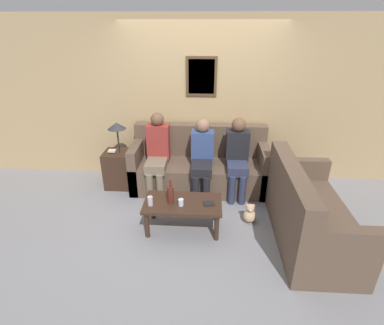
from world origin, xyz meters
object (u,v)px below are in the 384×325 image
couch_main (199,167)px  teddy_bear (250,214)px  drinking_glass (181,202)px  coffee_table (183,206)px  couch_side (307,215)px  person_right (237,155)px  wine_bottle (171,194)px  person_middle (202,156)px  person_left (157,151)px

couch_main → teddy_bear: 1.22m
drinking_glass → coffee_table: bearing=78.4°
couch_side → couch_main: bearing=47.4°
drinking_glass → person_right: 1.29m
couch_side → wine_bottle: (-1.68, 0.09, 0.18)m
couch_main → person_middle: size_ratio=1.81×
couch_main → couch_side: size_ratio=1.26×
couch_main → coffee_table: size_ratio=2.16×
drinking_glass → person_right: person_right is taller
couch_main → coffee_table: couch_main is taller
wine_bottle → drinking_glass: (0.13, -0.06, -0.08)m
drinking_glass → teddy_bear: 1.00m
couch_side → person_right: person_right is taller
coffee_table → person_left: bearing=115.9°
person_middle → person_right: size_ratio=0.98×
wine_bottle → teddy_bear: bearing=11.3°
coffee_table → teddy_bear: 0.94m
drinking_glass → teddy_bear: size_ratio=0.32×
wine_bottle → teddy_bear: 1.13m
person_left → person_middle: 0.69m
wine_bottle → person_right: (0.89, 0.96, 0.13)m
coffee_table → person_right: bearing=52.0°
drinking_glass → teddy_bear: bearing=16.8°
couch_side → teddy_bear: bearing=64.9°
couch_side → coffee_table: (-1.53, 0.10, 0.00)m
coffee_table → teddy_bear: bearing=12.5°
wine_bottle → person_left: 1.05m
coffee_table → wine_bottle: size_ratio=3.04×
person_middle → person_right: (0.53, 0.02, 0.02)m
coffee_table → wine_bottle: 0.24m
person_middle → teddy_bear: person_middle is taller
coffee_table → person_left: size_ratio=0.80×
wine_bottle → drinking_glass: size_ratio=3.62×
couch_main → person_right: (0.58, -0.20, 0.32)m
couch_main → person_right: size_ratio=1.78×
person_right → teddy_bear: bearing=-79.1°
person_right → teddy_bear: size_ratio=4.30×
wine_bottle → drinking_glass: bearing=-25.7°
couch_main → person_left: person_left is taller
person_middle → wine_bottle: bearing=-111.1°
person_middle → teddy_bear: bearing=-47.2°
wine_bottle → person_left: bearing=108.2°
coffee_table → couch_side: bearing=-3.9°
coffee_table → person_middle: (0.21, 0.93, 0.30)m
wine_bottle → person_left: (-0.33, 0.99, 0.14)m
wine_bottle → teddy_bear: size_ratio=1.16×
person_right → teddy_bear: 0.94m
couch_side → person_left: (-2.01, 1.08, 0.33)m
couch_side → person_right: size_ratio=1.40×
couch_side → wine_bottle: size_ratio=5.19×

